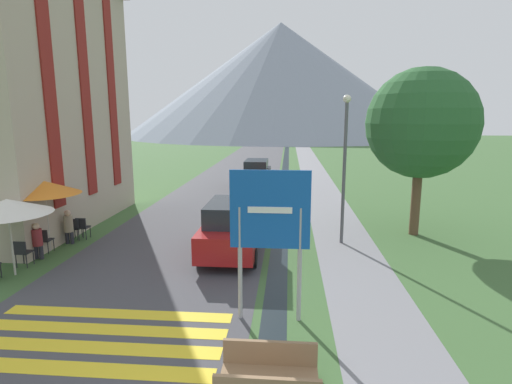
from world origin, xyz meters
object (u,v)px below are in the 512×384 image
(cafe_chair_near_left, at_px, (22,251))
(tree_by_path, at_px, (422,124))
(cafe_chair_far_right, at_px, (82,226))
(streetlamp, at_px, (345,158))
(cafe_chair_far_left, at_px, (75,227))
(person_seated_far, at_px, (37,239))
(cafe_umbrella_middle_orange, at_px, (44,188))
(person_seated_near, at_px, (68,225))
(footbridge, at_px, (268,381))
(hotel_building, at_px, (22,81))
(cafe_chair_middle, at_px, (44,239))
(parked_car_near, at_px, (232,227))
(cafe_umbrella_front_white, at_px, (7,207))
(parked_car_far, at_px, (257,173))
(road_sign, at_px, (270,224))

(cafe_chair_near_left, height_order, tree_by_path, tree_by_path)
(cafe_chair_far_right, height_order, streetlamp, streetlamp)
(cafe_chair_far_left, height_order, person_seated_far, person_seated_far)
(cafe_umbrella_middle_orange, bearing_deg, tree_by_path, 13.15)
(cafe_chair_far_left, xyz_separation_m, tree_by_path, (13.01, 1.84, 3.83))
(cafe_umbrella_middle_orange, xyz_separation_m, person_seated_near, (0.26, 0.80, -1.54))
(footbridge, height_order, streetlamp, streetlamp)
(hotel_building, bearing_deg, cafe_umbrella_middle_orange, -51.03)
(cafe_chair_far_left, bearing_deg, cafe_chair_middle, -99.95)
(footbridge, relative_size, person_seated_near, 1.33)
(person_seated_near, bearing_deg, cafe_chair_middle, -104.69)
(cafe_chair_middle, distance_m, cafe_chair_far_right, 1.71)
(hotel_building, xyz_separation_m, footbridge, (10.60, -9.91, -5.81))
(parked_car_near, height_order, tree_by_path, tree_by_path)
(cafe_umbrella_front_white, height_order, streetlamp, streetlamp)
(cafe_umbrella_middle_orange, bearing_deg, parked_car_far, 65.31)
(hotel_building, relative_size, person_seated_far, 9.18)
(cafe_umbrella_front_white, xyz_separation_m, person_seated_far, (-0.13, 1.34, -1.40))
(road_sign, height_order, cafe_umbrella_front_white, road_sign)
(parked_car_near, xyz_separation_m, parked_car_far, (-0.22, 13.06, -0.00))
(cafe_chair_near_left, height_order, cafe_umbrella_front_white, cafe_umbrella_front_white)
(cafe_chair_far_right, xyz_separation_m, streetlamp, (9.78, 0.38, 2.65))
(hotel_building, relative_size, footbridge, 6.59)
(cafe_chair_far_left, bearing_deg, cafe_umbrella_front_white, -90.21)
(road_sign, relative_size, person_seated_near, 2.73)
(footbridge, xyz_separation_m, cafe_chair_far_right, (-7.50, 8.04, 0.29))
(cafe_chair_near_left, bearing_deg, cafe_chair_far_right, 95.76)
(cafe_chair_far_right, bearing_deg, person_seated_near, -101.03)
(person_seated_far, bearing_deg, footbridge, -36.67)
(cafe_chair_near_left, relative_size, cafe_chair_far_right, 1.00)
(road_sign, xyz_separation_m, person_seated_near, (-7.60, 4.96, -1.58))
(cafe_umbrella_front_white, xyz_separation_m, person_seated_near, (0.03, 2.96, -1.37))
(road_sign, bearing_deg, person_seated_near, 146.86)
(cafe_chair_far_left, bearing_deg, hotel_building, 145.34)
(cafe_chair_far_right, distance_m, streetlamp, 10.14)
(cafe_chair_near_left, xyz_separation_m, cafe_chair_middle, (-0.09, 1.26, 0.00))
(parked_car_far, distance_m, cafe_chair_middle, 14.99)
(road_sign, xyz_separation_m, cafe_umbrella_front_white, (-7.63, 2.00, -0.21))
(cafe_umbrella_middle_orange, bearing_deg, cafe_chair_middle, -93.84)
(cafe_chair_far_right, height_order, person_seated_far, person_seated_far)
(cafe_chair_near_left, xyz_separation_m, tree_by_path, (13.19, 4.63, 3.83))
(road_sign, distance_m, parked_car_far, 17.68)
(parked_car_far, xyz_separation_m, cafe_chair_far_right, (-5.68, -12.02, -0.40))
(cafe_umbrella_middle_orange, bearing_deg, footbridge, -39.90)
(parked_car_near, xyz_separation_m, cafe_umbrella_front_white, (-6.14, -2.49, 1.16))
(footbridge, bearing_deg, cafe_chair_near_left, 146.95)
(cafe_umbrella_middle_orange, distance_m, tree_by_path, 13.78)
(parked_car_far, relative_size, cafe_chair_near_left, 5.30)
(footbridge, bearing_deg, road_sign, 92.51)
(cafe_umbrella_front_white, distance_m, tree_by_path, 14.23)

